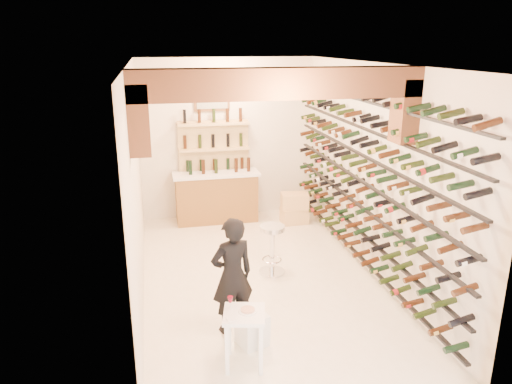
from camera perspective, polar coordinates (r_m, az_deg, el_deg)
ground at (r=7.61m, az=0.49°, el=-10.06°), size 6.00×6.00×0.00m
room_shell at (r=6.62m, az=1.04°, el=6.46°), size 3.52×6.02×3.21m
wine_rack at (r=7.51m, az=12.00°, el=1.88°), size 0.32×5.70×2.56m
back_counter at (r=9.77m, az=-4.65°, el=-0.41°), size 1.70×0.62×1.29m
back_shelving at (r=9.83m, az=-4.94°, el=3.53°), size 1.40×0.31×2.73m
tasting_table at (r=5.54m, az=-1.41°, el=-14.97°), size 0.54×0.54×0.80m
white_stool at (r=6.04m, az=-0.45°, el=-15.75°), size 0.41×0.41×0.40m
person at (r=6.03m, az=-2.80°, el=-9.77°), size 0.62×0.49×1.50m
chrome_barstool at (r=7.58m, az=1.89°, el=-6.33°), size 0.41×0.41×0.79m
crate_lower at (r=9.78m, az=4.50°, el=-2.74°), size 0.53×0.39×0.31m
crate_upper at (r=9.68m, az=4.54°, el=-1.05°), size 0.56×0.42×0.30m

